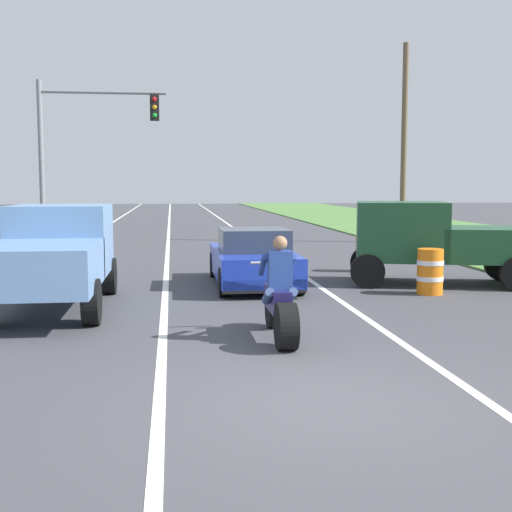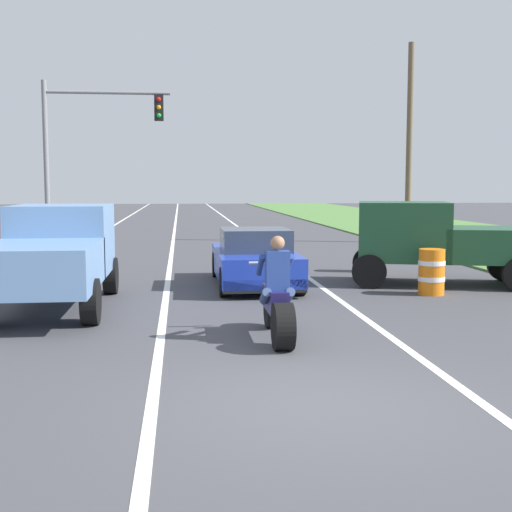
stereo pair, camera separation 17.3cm
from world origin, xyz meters
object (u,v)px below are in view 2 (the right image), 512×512
at_px(motorcycle_with_rider, 277,303).
at_px(pickup_truck_right_shoulder_dark_green, 442,239).
at_px(sports_car_blue, 255,259).
at_px(pickup_truck_left_lane_light_blue, 55,252).
at_px(construction_barrel_nearest, 432,272).
at_px(traffic_light_mast_near, 85,139).
at_px(construction_barrel_mid, 369,253).

bearing_deg(motorcycle_with_rider, pickup_truck_right_shoulder_dark_green, 48.54).
relative_size(sports_car_blue, pickup_truck_left_lane_light_blue, 0.90).
xyz_separation_m(pickup_truck_right_shoulder_dark_green, construction_barrel_nearest, (-0.80, -1.41, -0.60)).
height_order(traffic_light_mast_near, construction_barrel_mid, traffic_light_mast_near).
bearing_deg(sports_car_blue, pickup_truck_left_lane_light_blue, -148.39).
bearing_deg(pickup_truck_left_lane_light_blue, sports_car_blue, 31.61).
bearing_deg(pickup_truck_right_shoulder_dark_green, motorcycle_with_rider, -131.46).
height_order(pickup_truck_right_shoulder_dark_green, construction_barrel_nearest, pickup_truck_right_shoulder_dark_green).
bearing_deg(construction_barrel_mid, pickup_truck_right_shoulder_dark_green, -67.29).
bearing_deg(pickup_truck_right_shoulder_dark_green, construction_barrel_nearest, -119.36).
height_order(motorcycle_with_rider, pickup_truck_right_shoulder_dark_green, pickup_truck_right_shoulder_dark_green).
height_order(motorcycle_with_rider, construction_barrel_nearest, motorcycle_with_rider).
bearing_deg(construction_barrel_nearest, pickup_truck_left_lane_light_blue, -173.90).
height_order(construction_barrel_nearest, construction_barrel_mid, same).
bearing_deg(pickup_truck_left_lane_light_blue, construction_barrel_mid, 32.49).
bearing_deg(pickup_truck_left_lane_light_blue, construction_barrel_nearest, 6.10).
xyz_separation_m(sports_car_blue, pickup_truck_left_lane_light_blue, (-4.15, -2.55, 0.48)).
distance_m(pickup_truck_right_shoulder_dark_green, construction_barrel_mid, 2.85).
distance_m(pickup_truck_left_lane_light_blue, pickup_truck_right_shoulder_dark_green, 8.93).
height_order(traffic_light_mast_near, construction_barrel_nearest, traffic_light_mast_near).
bearing_deg(sports_car_blue, construction_barrel_mid, 33.54).
bearing_deg(traffic_light_mast_near, construction_barrel_mid, -37.07).
xyz_separation_m(sports_car_blue, construction_barrel_nearest, (3.70, -1.72, -0.13)).
relative_size(pickup_truck_right_shoulder_dark_green, construction_barrel_nearest, 5.14).
xyz_separation_m(motorcycle_with_rider, traffic_light_mast_near, (-4.77, 14.36, 3.39)).
relative_size(motorcycle_with_rider, traffic_light_mast_near, 0.37).
height_order(motorcycle_with_rider, construction_barrel_mid, motorcycle_with_rider).
relative_size(traffic_light_mast_near, construction_barrel_nearest, 6.00).
height_order(pickup_truck_left_lane_light_blue, construction_barrel_mid, pickup_truck_left_lane_light_blue).
xyz_separation_m(motorcycle_with_rider, construction_barrel_mid, (3.70, 7.97, -0.09)).
distance_m(traffic_light_mast_near, construction_barrel_mid, 11.16).
relative_size(pickup_truck_left_lane_light_blue, construction_barrel_mid, 4.80).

